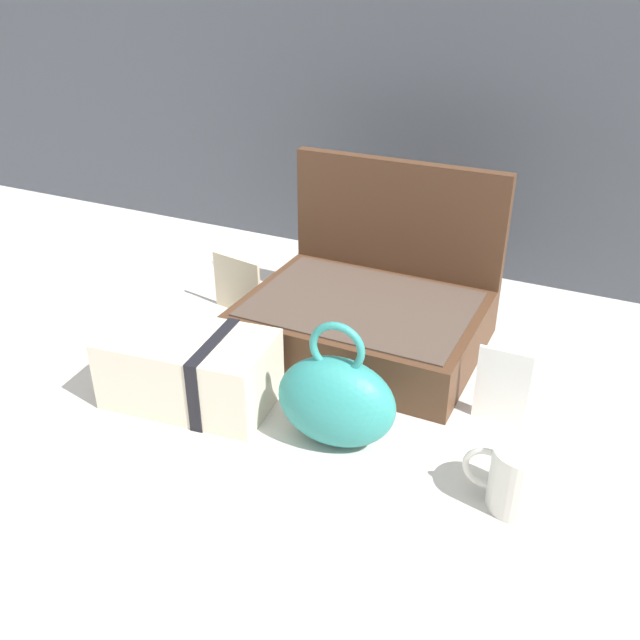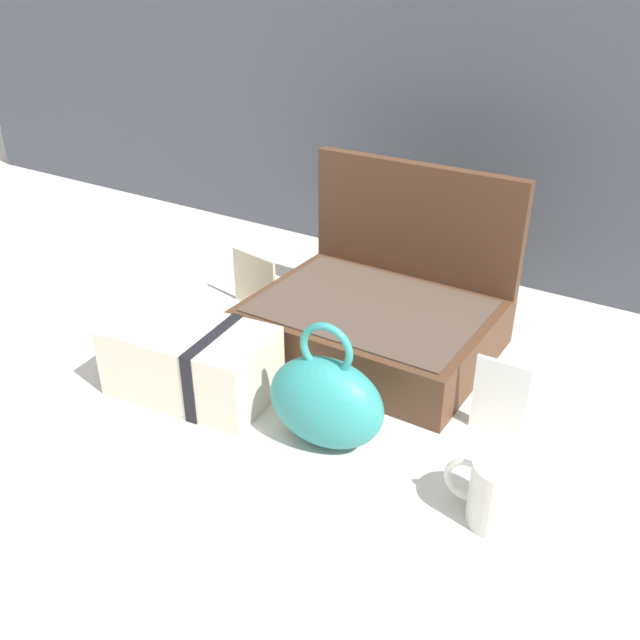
# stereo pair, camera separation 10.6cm
# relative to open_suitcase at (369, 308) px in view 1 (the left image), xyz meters

# --- Properties ---
(ground_plane) EXTENTS (6.00, 6.00, 0.00)m
(ground_plane) POSITION_rel_open_suitcase_xyz_m (-0.02, -0.17, -0.07)
(ground_plane) COLOR beige
(open_suitcase) EXTENTS (0.41, 0.33, 0.31)m
(open_suitcase) POSITION_rel_open_suitcase_xyz_m (0.00, 0.00, 0.00)
(open_suitcase) COLOR #4C301E
(open_suitcase) RESTS_ON ground_plane
(teal_pouch_handbag) EXTENTS (0.18, 0.11, 0.20)m
(teal_pouch_handbag) POSITION_rel_open_suitcase_xyz_m (0.07, -0.29, 0.00)
(teal_pouch_handbag) COLOR teal
(teal_pouch_handbag) RESTS_ON ground_plane
(cream_toiletry_bag) EXTENTS (0.28, 0.18, 0.12)m
(cream_toiletry_bag) POSITION_rel_open_suitcase_xyz_m (-0.18, -0.30, -0.01)
(cream_toiletry_bag) COLOR beige
(cream_toiletry_bag) RESTS_ON ground_plane
(coffee_mug) EXTENTS (0.11, 0.08, 0.09)m
(coffee_mug) POSITION_rel_open_suitcase_xyz_m (0.33, -0.31, -0.02)
(coffee_mug) COLOR silver
(coffee_mug) RESTS_ON ground_plane
(info_card_left) EXTENTS (0.12, 0.03, 0.12)m
(info_card_left) POSITION_rel_open_suitcase_xyz_m (-0.28, -0.00, -0.01)
(info_card_left) COLOR beige
(info_card_left) RESTS_ON ground_plane
(poster_card_right) EXTENTS (0.08, 0.01, 0.13)m
(poster_card_right) POSITION_rel_open_suitcase_xyz_m (0.27, -0.14, -0.01)
(poster_card_right) COLOR white
(poster_card_right) RESTS_ON ground_plane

